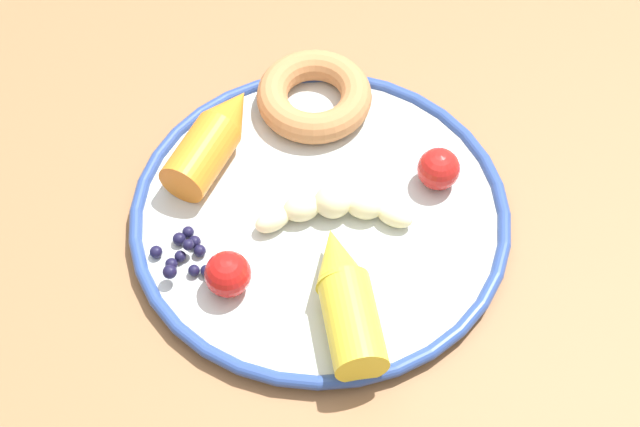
% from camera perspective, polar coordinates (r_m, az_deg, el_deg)
% --- Properties ---
extents(dining_table, '(1.10, 0.80, 0.75)m').
position_cam_1_polar(dining_table, '(0.91, -1.04, -6.57)').
color(dining_table, '#936540').
rests_on(dining_table, ground_plane).
extents(plate, '(0.34, 0.34, 0.02)m').
position_cam_1_polar(plate, '(0.85, -0.00, -0.11)').
color(plate, silver).
rests_on(plate, dining_table).
extents(banana, '(0.06, 0.14, 0.03)m').
position_cam_1_polar(banana, '(0.84, 0.78, 0.33)').
color(banana, '#F5E7AE').
rests_on(banana, plate).
extents(carrot_orange, '(0.13, 0.07, 0.04)m').
position_cam_1_polar(carrot_orange, '(0.88, -6.31, 4.48)').
color(carrot_orange, orange).
rests_on(carrot_orange, plate).
extents(carrot_yellow, '(0.14, 0.09, 0.04)m').
position_cam_1_polar(carrot_yellow, '(0.78, 1.55, -4.78)').
color(carrot_yellow, yellow).
rests_on(carrot_yellow, plate).
extents(donut, '(0.15, 0.15, 0.03)m').
position_cam_1_polar(donut, '(0.91, -0.34, 6.95)').
color(donut, '#C27E4B').
rests_on(donut, plate).
extents(blueberry_pile, '(0.06, 0.06, 0.02)m').
position_cam_1_polar(blueberry_pile, '(0.83, -8.10, -2.39)').
color(blueberry_pile, '#191638').
rests_on(blueberry_pile, plate).
extents(tomato_near, '(0.04, 0.04, 0.04)m').
position_cam_1_polar(tomato_near, '(0.80, -5.46, -3.59)').
color(tomato_near, red).
rests_on(tomato_near, plate).
extents(tomato_mid, '(0.04, 0.04, 0.04)m').
position_cam_1_polar(tomato_mid, '(0.86, 7.02, 2.63)').
color(tomato_mid, red).
rests_on(tomato_mid, plate).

